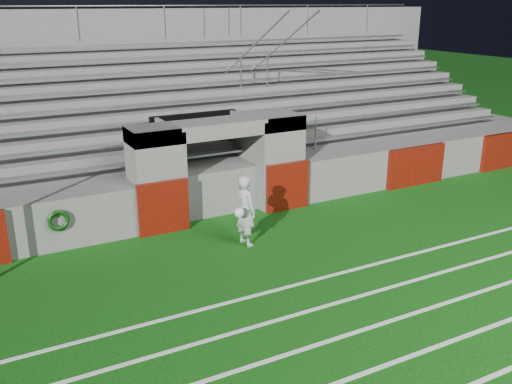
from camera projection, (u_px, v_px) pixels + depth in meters
ground at (286, 263)px, 12.71m from camera, size 90.00×90.00×0.00m
stadium_structure at (163, 130)px, 18.90m from camera, size 26.00×8.48×5.42m
goalkeeper_with_ball at (246, 210)px, 13.41m from camera, size 0.68×0.75×1.72m
hose_coil at (58, 221)px, 12.98m from camera, size 0.49×0.14×0.54m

